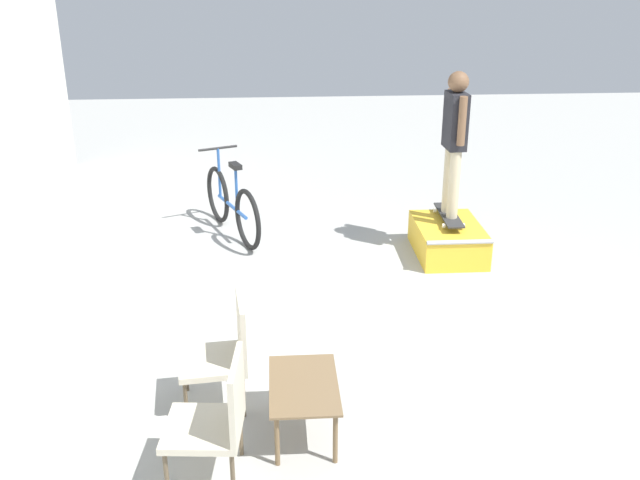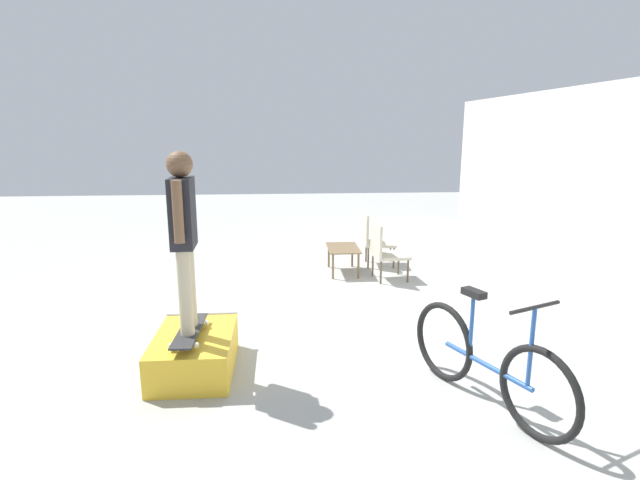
% 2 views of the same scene
% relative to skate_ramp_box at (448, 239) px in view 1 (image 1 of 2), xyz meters
% --- Properties ---
extents(ground_plane, '(24.00, 24.00, 0.00)m').
position_rel_skate_ramp_box_xyz_m(ground_plane, '(-1.77, 0.68, -0.19)').
color(ground_plane, '#A8A8A3').
extents(skate_ramp_box, '(1.13, 0.76, 0.40)m').
position_rel_skate_ramp_box_xyz_m(skate_ramp_box, '(0.00, 0.00, 0.00)').
color(skate_ramp_box, gold).
rests_on(skate_ramp_box, ground_plane).
extents(skateboard_on_ramp, '(0.87, 0.27, 0.07)m').
position_rel_skate_ramp_box_xyz_m(skateboard_on_ramp, '(0.10, -0.02, 0.27)').
color(skateboard_on_ramp, '#2D2D2D').
rests_on(skateboard_on_ramp, skate_ramp_box).
extents(person_skater, '(0.57, 0.24, 1.69)m').
position_rel_skate_ramp_box_xyz_m(person_skater, '(0.10, -0.02, 1.28)').
color(person_skater, '#C6B793').
rests_on(person_skater, skateboard_on_ramp).
extents(coffee_table, '(0.81, 0.51, 0.43)m').
position_rel_skate_ramp_box_xyz_m(coffee_table, '(-3.33, 1.88, 0.18)').
color(coffee_table, brown).
rests_on(coffee_table, ground_plane).
extents(patio_chair_left, '(0.56, 0.56, 0.92)m').
position_rel_skate_ramp_box_xyz_m(patio_chair_left, '(-3.76, 2.49, 0.30)').
color(patio_chair_left, brown).
rests_on(patio_chair_left, ground_plane).
extents(patio_chair_right, '(0.57, 0.57, 0.92)m').
position_rel_skate_ramp_box_xyz_m(patio_chair_right, '(-2.89, 2.49, 0.30)').
color(patio_chair_right, brown).
rests_on(patio_chair_right, ground_plane).
extents(bicycle, '(1.71, 0.80, 1.06)m').
position_rel_skate_ramp_box_xyz_m(bicycle, '(0.84, 2.61, 0.21)').
color(bicycle, black).
rests_on(bicycle, ground_plane).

